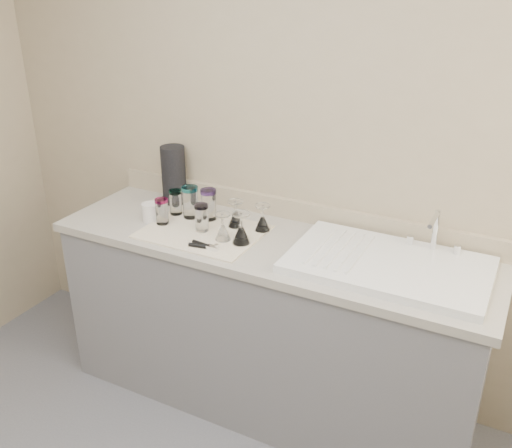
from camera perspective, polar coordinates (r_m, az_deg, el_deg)
The scene contains 16 objects.
room_envelope at distance 1.45m, azimuth -19.79°, elevation 2.88°, with size 3.54×3.50×2.52m.
counter_unit at distance 2.84m, azimuth 1.25°, elevation -9.93°, with size 2.06×0.62×0.90m.
sink_unit at distance 2.44m, azimuth 13.12°, elevation -3.94°, with size 0.82×0.50×0.22m.
dish_towel at distance 2.71m, azimuth -5.33°, elevation -0.75°, with size 0.55×0.42×0.01m, color white.
tumbler_teal at distance 2.88m, azimuth -8.04°, elevation 2.20°, with size 0.06×0.06×0.13m.
tumbler_cyan at distance 2.83m, azimuth -6.58°, elevation 2.22°, with size 0.08×0.08×0.16m.
tumbler_purple at distance 2.80m, azimuth -4.76°, elevation 1.98°, with size 0.08×0.08×0.15m.
tumbler_magenta at distance 2.78m, azimuth -9.39°, elevation 1.27°, with size 0.06×0.06×0.13m.
tumbler_lavender at distance 2.68m, azimuth -5.45°, elevation 0.66°, with size 0.07×0.07×0.13m.
goblet_back_left at distance 2.73m, azimuth -2.05°, elevation 0.65°, with size 0.07×0.07×0.13m.
goblet_back_right at distance 2.68m, azimuth 0.65°, elevation 0.23°, with size 0.07×0.07×0.13m.
goblet_front_left at distance 2.60m, azimuth -3.33°, elevation -0.68°, with size 0.07×0.07×0.13m.
goblet_front_right at distance 2.56m, azimuth -1.50°, elevation -0.89°, with size 0.08×0.08×0.15m.
can_opener at distance 2.54m, azimuth -5.18°, elevation -2.19°, with size 0.14×0.05×0.02m.
white_mug at distance 2.85m, azimuth -10.49°, elevation 1.19°, with size 0.13×0.11×0.09m.
paper_towel_roll at distance 3.04m, azimuth -8.23°, elevation 4.91°, with size 0.16×0.16×0.30m.
Camera 1 is at (1.02, -0.90, 2.06)m, focal length 40.00 mm.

